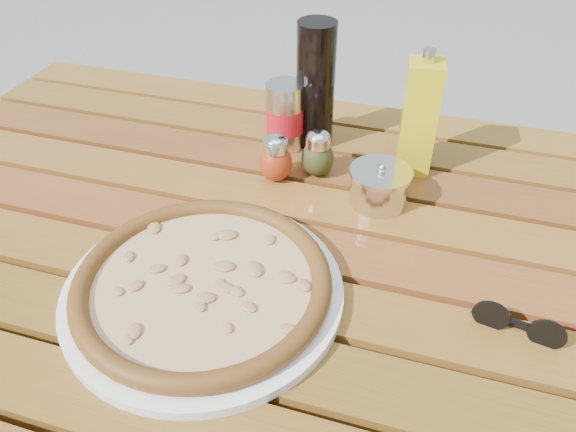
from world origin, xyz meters
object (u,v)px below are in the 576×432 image
(table, at_px, (284,278))
(pizza, at_px, (202,283))
(oregano_shaker, at_px, (318,154))
(soda_can, at_px, (285,117))
(dark_bottle, at_px, (315,86))
(olive_oil_cruet, at_px, (419,118))
(sunglasses, at_px, (518,325))
(plate, at_px, (204,291))
(pepper_shaker, at_px, (276,159))
(parmesan_tin, at_px, (380,186))

(table, relative_size, pizza, 3.35)
(oregano_shaker, distance_m, soda_can, 0.11)
(table, distance_m, dark_bottle, 0.34)
(olive_oil_cruet, distance_m, sunglasses, 0.37)
(sunglasses, bearing_deg, plate, -162.21)
(plate, height_order, dark_bottle, dark_bottle)
(pepper_shaker, xyz_separation_m, dark_bottle, (0.03, 0.13, 0.07))
(pizza, distance_m, olive_oil_cruet, 0.44)
(oregano_shaker, bearing_deg, olive_oil_cruet, 22.72)
(table, relative_size, plate, 3.89)
(pepper_shaker, bearing_deg, oregano_shaker, 28.97)
(dark_bottle, bearing_deg, table, -83.82)
(table, height_order, soda_can, soda_can)
(plate, relative_size, pizza, 0.86)
(soda_can, height_order, sunglasses, soda_can)
(pizza, height_order, sunglasses, sunglasses)
(pepper_shaker, bearing_deg, soda_can, 98.78)
(plate, xyz_separation_m, pepper_shaker, (0.01, 0.28, 0.03))
(olive_oil_cruet, relative_size, parmesan_tin, 2.00)
(plate, distance_m, oregano_shaker, 0.32)
(plate, xyz_separation_m, sunglasses, (0.38, 0.05, 0.01))
(pepper_shaker, xyz_separation_m, olive_oil_cruet, (0.21, 0.10, 0.06))
(plate, bearing_deg, sunglasses, 7.75)
(plate, distance_m, sunglasses, 0.39)
(parmesan_tin, bearing_deg, pepper_shaker, 174.96)
(pizza, xyz_separation_m, pepper_shaker, (0.01, 0.28, 0.02))
(table, relative_size, soda_can, 11.67)
(plate, distance_m, pepper_shaker, 0.28)
(table, distance_m, soda_can, 0.29)
(dark_bottle, relative_size, soda_can, 1.83)
(dark_bottle, bearing_deg, oregano_shaker, -71.88)
(pepper_shaker, height_order, oregano_shaker, same)
(pizza, relative_size, olive_oil_cruet, 1.99)
(oregano_shaker, distance_m, parmesan_tin, 0.12)
(plate, relative_size, pepper_shaker, 4.39)
(pizza, relative_size, dark_bottle, 1.90)
(plate, bearing_deg, soda_can, 91.32)
(pepper_shaker, bearing_deg, olive_oil_cruet, 24.62)
(pepper_shaker, bearing_deg, dark_bottle, 77.35)
(dark_bottle, distance_m, olive_oil_cruet, 0.18)
(pepper_shaker, distance_m, oregano_shaker, 0.07)
(dark_bottle, bearing_deg, sunglasses, -45.88)
(dark_bottle, xyz_separation_m, soda_can, (-0.05, -0.03, -0.05))
(plate, bearing_deg, pizza, 0.00)
(pepper_shaker, relative_size, dark_bottle, 0.37)
(dark_bottle, xyz_separation_m, olive_oil_cruet, (0.18, -0.04, -0.01))
(oregano_shaker, xyz_separation_m, olive_oil_cruet, (0.15, 0.06, 0.06))
(table, relative_size, sunglasses, 12.58)
(soda_can, xyz_separation_m, parmesan_tin, (0.19, -0.12, -0.03))
(pizza, bearing_deg, pepper_shaker, 88.53)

